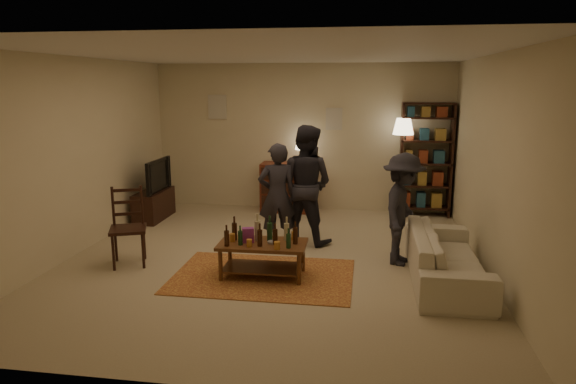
% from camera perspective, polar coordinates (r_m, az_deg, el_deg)
% --- Properties ---
extents(floor, '(6.00, 6.00, 0.00)m').
position_cam_1_polar(floor, '(7.00, -1.74, -7.55)').
color(floor, '#C6B793').
rests_on(floor, ground).
extents(room_shell, '(6.00, 6.00, 6.00)m').
position_cam_1_polar(room_shell, '(9.66, -2.36, 8.87)').
color(room_shell, beige).
rests_on(room_shell, ground).
extents(rug, '(2.20, 1.50, 0.01)m').
position_cam_1_polar(rug, '(6.43, -2.80, -9.30)').
color(rug, maroon).
rests_on(rug, ground).
extents(coffee_table, '(1.08, 0.60, 0.78)m').
position_cam_1_polar(coffee_table, '(6.31, -2.87, -6.03)').
color(coffee_table, brown).
rests_on(coffee_table, ground).
extents(dining_chair, '(0.59, 0.59, 1.04)m').
position_cam_1_polar(dining_chair, '(7.04, -17.36, -3.31)').
color(dining_chair, black).
rests_on(dining_chair, ground).
extents(tv_stand, '(0.40, 1.00, 1.06)m').
position_cam_1_polar(tv_stand, '(9.26, -14.69, -0.58)').
color(tv_stand, black).
rests_on(tv_stand, ground).
extents(dresser, '(1.00, 0.50, 1.36)m').
position_cam_1_polar(dresser, '(9.49, 0.10, 0.67)').
color(dresser, brown).
rests_on(dresser, ground).
extents(bookshelf, '(0.90, 0.34, 2.02)m').
position_cam_1_polar(bookshelf, '(9.41, 15.04, 3.61)').
color(bookshelf, black).
rests_on(bookshelf, ground).
extents(floor_lamp, '(0.36, 0.36, 1.75)m').
position_cam_1_polar(floor_lamp, '(9.19, 12.67, 6.37)').
color(floor_lamp, black).
rests_on(floor_lamp, ground).
extents(sofa, '(0.81, 2.08, 0.61)m').
position_cam_1_polar(sofa, '(6.49, 17.18, -6.87)').
color(sofa, beige).
rests_on(sofa, ground).
extents(person_left, '(0.64, 0.52, 1.52)m').
position_cam_1_polar(person_left, '(7.36, -1.21, -0.42)').
color(person_left, '#26252C').
rests_on(person_left, ground).
extents(person_right, '(1.03, 0.92, 1.75)m').
position_cam_1_polar(person_right, '(7.56, 1.95, 0.84)').
color(person_right, '#232229').
rests_on(person_right, ground).
extents(person_by_sofa, '(0.77, 1.06, 1.47)m').
position_cam_1_polar(person_by_sofa, '(6.83, 12.62, -1.88)').
color(person_by_sofa, '#25242C').
rests_on(person_by_sofa, ground).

